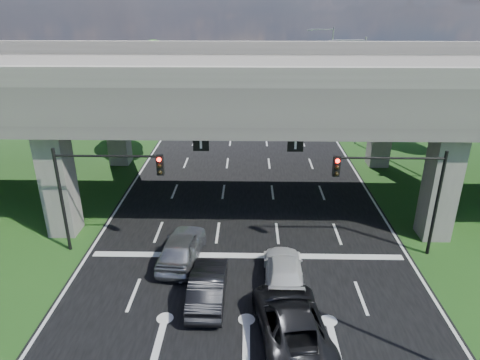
{
  "coord_description": "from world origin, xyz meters",
  "views": [
    {
      "loc": [
        0.03,
        -16.55,
        12.95
      ],
      "look_at": [
        -0.46,
        6.57,
        3.25
      ],
      "focal_mm": 32.0,
      "sensor_mm": 36.0,
      "label": 1
    }
  ],
  "objects_px": {
    "signal_left": "(99,182)",
    "streetlight_beyond": "(328,61)",
    "streetlight_far": "(357,83)",
    "car_silver": "(182,247)",
    "signal_right": "(399,184)",
    "car_trailing": "(291,322)",
    "car_white": "(284,270)",
    "car_dark": "(208,286)"
  },
  "relations": [
    {
      "from": "streetlight_far",
      "to": "signal_left",
      "type": "bearing_deg",
      "value": -131.78
    },
    {
      "from": "car_silver",
      "to": "streetlight_far",
      "type": "bearing_deg",
      "value": -117.19
    },
    {
      "from": "streetlight_beyond",
      "to": "car_silver",
      "type": "bearing_deg",
      "value": -110.16
    },
    {
      "from": "streetlight_far",
      "to": "streetlight_beyond",
      "type": "relative_size",
      "value": 1.0
    },
    {
      "from": "signal_left",
      "to": "signal_right",
      "type": "bearing_deg",
      "value": 0.0
    },
    {
      "from": "streetlight_far",
      "to": "car_trailing",
      "type": "relative_size",
      "value": 1.72
    },
    {
      "from": "signal_right",
      "to": "car_silver",
      "type": "bearing_deg",
      "value": -175.23
    },
    {
      "from": "car_silver",
      "to": "car_white",
      "type": "height_order",
      "value": "car_silver"
    },
    {
      "from": "streetlight_beyond",
      "to": "signal_left",
      "type": "bearing_deg",
      "value": -116.43
    },
    {
      "from": "signal_right",
      "to": "streetlight_beyond",
      "type": "bearing_deg",
      "value": 86.39
    },
    {
      "from": "streetlight_beyond",
      "to": "car_trailing",
      "type": "bearing_deg",
      "value": -100.96
    },
    {
      "from": "signal_right",
      "to": "car_white",
      "type": "distance_m",
      "value": 7.49
    },
    {
      "from": "signal_right",
      "to": "car_trailing",
      "type": "height_order",
      "value": "signal_right"
    },
    {
      "from": "signal_right",
      "to": "streetlight_far",
      "type": "distance_m",
      "value": 20.25
    },
    {
      "from": "signal_left",
      "to": "streetlight_beyond",
      "type": "xyz_separation_m",
      "value": [
        17.92,
        36.06,
        1.66
      ]
    },
    {
      "from": "signal_right",
      "to": "signal_left",
      "type": "bearing_deg",
      "value": 180.0
    },
    {
      "from": "streetlight_far",
      "to": "car_dark",
      "type": "relative_size",
      "value": 2.19
    },
    {
      "from": "signal_right",
      "to": "car_silver",
      "type": "relative_size",
      "value": 1.24
    },
    {
      "from": "signal_right",
      "to": "signal_left",
      "type": "distance_m",
      "value": 15.65
    },
    {
      "from": "car_trailing",
      "to": "streetlight_far",
      "type": "bearing_deg",
      "value": -114.93
    },
    {
      "from": "signal_left",
      "to": "car_white",
      "type": "distance_m",
      "value": 10.61
    },
    {
      "from": "car_silver",
      "to": "car_trailing",
      "type": "height_order",
      "value": "car_silver"
    },
    {
      "from": "streetlight_far",
      "to": "car_silver",
      "type": "distance_m",
      "value": 25.5
    },
    {
      "from": "car_trailing",
      "to": "signal_right",
      "type": "bearing_deg",
      "value": -139.94
    },
    {
      "from": "streetlight_far",
      "to": "car_dark",
      "type": "height_order",
      "value": "streetlight_far"
    },
    {
      "from": "streetlight_far",
      "to": "car_dark",
      "type": "distance_m",
      "value": 27.5
    },
    {
      "from": "car_white",
      "to": "car_dark",
      "type": "bearing_deg",
      "value": 22.53
    },
    {
      "from": "car_trailing",
      "to": "car_dark",
      "type": "bearing_deg",
      "value": -40.96
    },
    {
      "from": "car_silver",
      "to": "car_dark",
      "type": "relative_size",
      "value": 1.06
    },
    {
      "from": "signal_left",
      "to": "car_dark",
      "type": "relative_size",
      "value": 1.32
    },
    {
      "from": "car_silver",
      "to": "car_dark",
      "type": "xyz_separation_m",
      "value": [
        1.69,
        -3.27,
        -0.07
      ]
    },
    {
      "from": "car_trailing",
      "to": "car_silver",
      "type": "bearing_deg",
      "value": -54.42
    },
    {
      "from": "streetlight_far",
      "to": "car_white",
      "type": "bearing_deg",
      "value": -109.96
    },
    {
      "from": "signal_left",
      "to": "streetlight_far",
      "type": "height_order",
      "value": "streetlight_far"
    },
    {
      "from": "signal_right",
      "to": "car_trailing",
      "type": "relative_size",
      "value": 1.03
    },
    {
      "from": "signal_left",
      "to": "car_silver",
      "type": "bearing_deg",
      "value": -12.26
    },
    {
      "from": "signal_left",
      "to": "streetlight_beyond",
      "type": "height_order",
      "value": "streetlight_beyond"
    },
    {
      "from": "streetlight_beyond",
      "to": "car_silver",
      "type": "xyz_separation_m",
      "value": [
        -13.58,
        -37.0,
        -4.99
      ]
    },
    {
      "from": "signal_right",
      "to": "car_silver",
      "type": "height_order",
      "value": "signal_right"
    },
    {
      "from": "signal_right",
      "to": "streetlight_beyond",
      "type": "relative_size",
      "value": 0.6
    },
    {
      "from": "signal_left",
      "to": "streetlight_far",
      "type": "distance_m",
      "value": 26.95
    },
    {
      "from": "streetlight_beyond",
      "to": "car_silver",
      "type": "relative_size",
      "value": 2.07
    }
  ]
}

